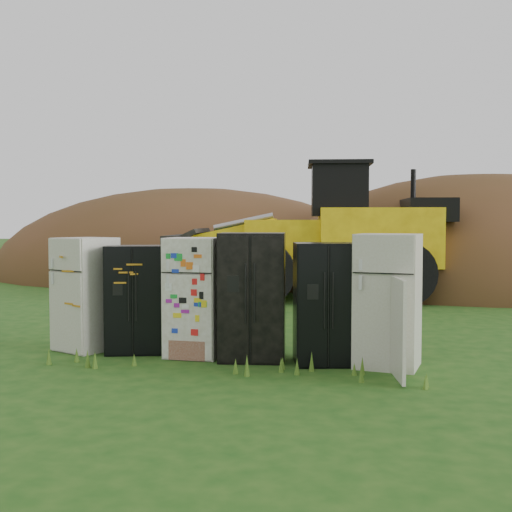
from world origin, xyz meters
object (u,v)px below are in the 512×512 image
Objects in this scene: fridge_open_door at (388,300)px; wheel_loader at (304,231)px; fridge_sticker at (195,297)px; fridge_black_side at (135,299)px; fridge_leftmost at (86,294)px; fridge_black_right at (325,303)px; fridge_dark_mid at (252,296)px.

fridge_open_door is 7.96m from wheel_loader.
fridge_sticker is at bearing -173.38° from fridge_open_door.
wheel_loader is at bearing 115.48° from fridge_open_door.
wheel_loader is (0.34, 7.49, 0.89)m from fridge_sticker.
fridge_leftmost is at bearing 162.95° from fridge_black_side.
fridge_black_right is (3.77, -0.05, -0.03)m from fridge_leftmost.
fridge_black_side is at bearing 23.28° from fridge_leftmost.
fridge_open_door is at bearing -1.28° from fridge_sticker.
fridge_sticker is at bearing 167.80° from fridge_dark_mid.
fridge_black_right is 7.75m from wheel_loader.
fridge_open_door is at bearing -19.66° from fridge_black_side.
fridge_sticker reaches higher than fridge_black_side.
fridge_black_right is (1.95, -0.04, -0.03)m from fridge_sticker.
fridge_dark_mid is at bearing 164.36° from fridge_black_right.
fridge_open_door is (3.82, -0.07, 0.10)m from fridge_black_side.
wheel_loader is at bearing 61.23° from fridge_black_side.
fridge_black_side is 1.89m from fridge_dark_mid.
fridge_black_side is (0.83, 0.02, -0.06)m from fridge_leftmost.
wheel_loader reaches higher than fridge_open_door.
fridge_dark_mid is 1.07m from fridge_black_right.
fridge_dark_mid is 0.25× the size of wheel_loader.
fridge_leftmost is 0.99× the size of fridge_sticker.
fridge_sticker is 0.96× the size of fridge_dark_mid.
fridge_leftmost is 4.65m from fridge_open_door.
fridge_sticker is 2.83m from fridge_open_door.
fridge_open_door is at bearing -82.06° from wheel_loader.
fridge_leftmost is 1.03× the size of fridge_black_right.
fridge_black_side is 0.22× the size of wheel_loader.
fridge_sticker is at bearing -20.98° from fridge_black_side.
fridge_dark_mid is at bearing -20.82° from fridge_black_side.
fridge_black_right is at bearing -172.28° from fridge_open_door.
fridge_dark_mid reaches higher than fridge_black_right.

